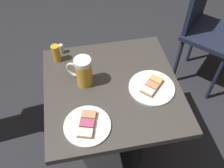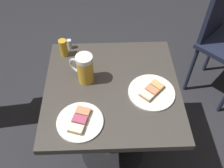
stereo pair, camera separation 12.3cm
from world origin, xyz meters
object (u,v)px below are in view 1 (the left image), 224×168
object	(u,v)px
plate_far	(87,125)
beer_mug	(83,72)
salt_shaker	(61,49)
beer_glass_small	(56,53)
cafe_chair	(206,26)
plate_near	(152,87)

from	to	relation	value
plate_far	beer_mug	size ratio (longest dim) A/B	1.30
beer_mug	salt_shaker	bearing A→B (deg)	-68.25
plate_far	beer_glass_small	xyz separation A→B (m)	(0.11, -0.45, 0.04)
salt_shaker	cafe_chair	distance (m)	1.11
beer_mug	beer_glass_small	xyz separation A→B (m)	(0.13, -0.19, -0.03)
salt_shaker	beer_mug	bearing A→B (deg)	111.75
plate_near	plate_far	world-z (taller)	same
plate_near	cafe_chair	distance (m)	0.90
plate_near	cafe_chair	size ratio (longest dim) A/B	0.25
plate_near	beer_glass_small	bearing A→B (deg)	-32.81
beer_glass_small	salt_shaker	bearing A→B (deg)	-114.50
plate_far	beer_mug	world-z (taller)	beer_mug
salt_shaker	cafe_chair	size ratio (longest dim) A/B	0.06
beer_mug	cafe_chair	xyz separation A→B (m)	(-0.96, -0.52, -0.25)
plate_far	salt_shaker	distance (m)	0.51
plate_near	plate_far	distance (m)	0.38
beer_mug	salt_shaker	world-z (taller)	beer_mug
beer_glass_small	salt_shaker	distance (m)	0.07
beer_mug	cafe_chair	bearing A→B (deg)	-151.47
beer_glass_small	cafe_chair	xyz separation A→B (m)	(-1.09, -0.33, -0.21)
beer_glass_small	cafe_chair	size ratio (longest dim) A/B	0.11
beer_mug	cafe_chair	size ratio (longest dim) A/B	0.18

